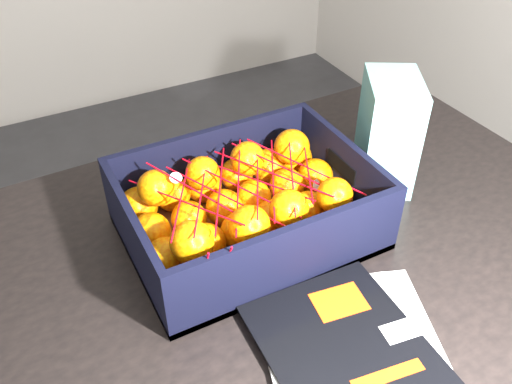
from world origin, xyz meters
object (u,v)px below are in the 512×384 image
table (275,294)px  produce_crate (248,215)px  retail_carton (388,132)px  magazine_stack (355,357)px

table → produce_crate: (-0.02, 0.07, 0.14)m
produce_crate → retail_carton: bearing=3.7°
produce_crate → retail_carton: (0.30, 0.02, 0.06)m
magazine_stack → retail_carton: 0.43m
magazine_stack → retail_carton: bearing=47.6°
table → retail_carton: bearing=17.0°
table → retail_carton: (0.28, 0.09, 0.20)m
produce_crate → table: bearing=-74.4°
table → magazine_stack: 0.25m
retail_carton → magazine_stack: bearing=-102.9°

